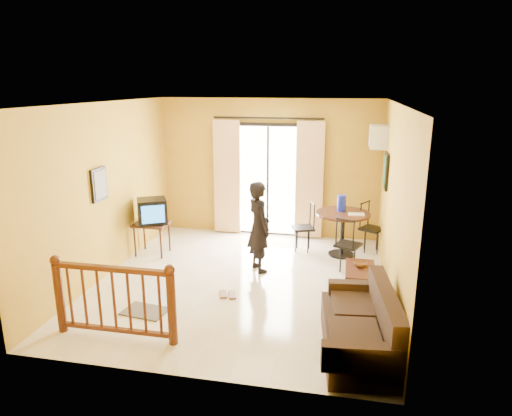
% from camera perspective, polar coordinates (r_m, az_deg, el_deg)
% --- Properties ---
extents(ground, '(5.00, 5.00, 0.00)m').
position_cam_1_polar(ground, '(7.40, -1.89, -9.24)').
color(ground, beige).
rests_on(ground, ground).
extents(room_shell, '(5.00, 5.00, 5.00)m').
position_cam_1_polar(room_shell, '(6.87, -2.02, 3.79)').
color(room_shell, white).
rests_on(room_shell, ground).
extents(balcony_door, '(2.25, 0.14, 2.46)m').
position_cam_1_polar(balcony_door, '(9.31, 1.48, 3.60)').
color(balcony_door, black).
rests_on(balcony_door, ground).
extents(tv_table, '(0.60, 0.50, 0.60)m').
position_cam_1_polar(tv_table, '(8.61, -12.92, -2.30)').
color(tv_table, black).
rests_on(tv_table, ground).
extents(television, '(0.65, 0.63, 0.45)m').
position_cam_1_polar(television, '(8.51, -12.85, -0.37)').
color(television, black).
rests_on(television, tv_table).
extents(picture_left, '(0.05, 0.42, 0.52)m').
position_cam_1_polar(picture_left, '(7.55, -18.99, 2.82)').
color(picture_left, black).
rests_on(picture_left, room_shell).
extents(dining_table, '(0.98, 0.98, 0.82)m').
position_cam_1_polar(dining_table, '(8.45, 10.79, -1.66)').
color(dining_table, black).
rests_on(dining_table, ground).
extents(water_jug, '(0.16, 0.16, 0.29)m').
position_cam_1_polar(water_jug, '(8.47, 10.65, 0.61)').
color(water_jug, '#1421BD').
rests_on(water_jug, dining_table).
extents(serving_tray, '(0.29, 0.20, 0.02)m').
position_cam_1_polar(serving_tray, '(8.30, 12.43, -0.77)').
color(serving_tray, '#F0DFCC').
rests_on(serving_tray, dining_table).
extents(dining_chairs, '(1.80, 1.52, 0.95)m').
position_cam_1_polar(dining_chairs, '(8.56, 10.39, -6.01)').
color(dining_chairs, black).
rests_on(dining_chairs, ground).
extents(air_conditioner, '(0.31, 0.60, 0.40)m').
position_cam_1_polar(air_conditioner, '(8.57, 15.03, 8.60)').
color(air_conditioner, white).
rests_on(air_conditioner, room_shell).
extents(botanical_print, '(0.05, 0.50, 0.60)m').
position_cam_1_polar(botanical_print, '(8.00, 15.92, 4.47)').
color(botanical_print, black).
rests_on(botanical_print, room_shell).
extents(coffee_table, '(0.44, 0.80, 0.36)m').
position_cam_1_polar(coffee_table, '(7.23, 12.84, -8.22)').
color(coffee_table, black).
rests_on(coffee_table, ground).
extents(bowl, '(0.23, 0.23, 0.06)m').
position_cam_1_polar(bowl, '(7.24, 12.90, -6.87)').
color(bowl, brown).
rests_on(bowl, coffee_table).
extents(sofa, '(0.94, 1.76, 0.80)m').
position_cam_1_polar(sofa, '(5.65, 13.21, -14.55)').
color(sofa, black).
rests_on(sofa, ground).
extents(standing_person, '(0.63, 0.67, 1.54)m').
position_cam_1_polar(standing_person, '(7.59, 0.35, -2.36)').
color(standing_person, black).
rests_on(standing_person, ground).
extents(stair_balustrade, '(1.63, 0.13, 1.04)m').
position_cam_1_polar(stair_balustrade, '(5.94, -17.37, -10.44)').
color(stair_balustrade, '#471E0F').
rests_on(stair_balustrade, ground).
extents(doormat, '(0.65, 0.48, 0.02)m').
position_cam_1_polar(doormat, '(6.69, -13.70, -12.42)').
color(doormat, '#554E44').
rests_on(doormat, ground).
extents(sandals, '(0.32, 0.27, 0.03)m').
position_cam_1_polar(sandals, '(6.97, -3.56, -10.75)').
color(sandals, brown).
rests_on(sandals, ground).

